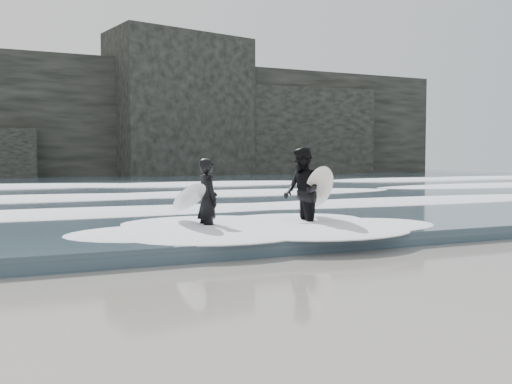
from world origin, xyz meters
TOP-DOWN VIEW (x-y plane):
  - ground at (0.00, 0.00)m, footprint 120.00×120.00m
  - sea at (0.00, 29.00)m, footprint 90.00×52.00m
  - headland at (0.00, 46.00)m, footprint 70.00×9.00m
  - foam_near at (0.00, 9.00)m, footprint 60.00×3.20m
  - foam_mid at (0.00, 16.00)m, footprint 60.00×4.00m
  - foam_far at (0.00, 25.00)m, footprint 60.00×4.80m
  - surfer_left at (-1.49, 5.54)m, footprint 1.00×2.06m
  - surfer_right at (0.72, 5.22)m, footprint 1.56×2.13m

SIDE VIEW (x-z plane):
  - ground at x=0.00m, z-range 0.00..0.00m
  - sea at x=0.00m, z-range 0.00..0.30m
  - foam_near at x=0.00m, z-range 0.30..0.50m
  - foam_mid at x=0.00m, z-range 0.30..0.54m
  - foam_far at x=0.00m, z-range 0.30..0.60m
  - surfer_left at x=-1.49m, z-range 0.01..1.73m
  - surfer_right at x=0.72m, z-range 0.01..1.97m
  - headland at x=0.00m, z-range 0.00..10.00m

